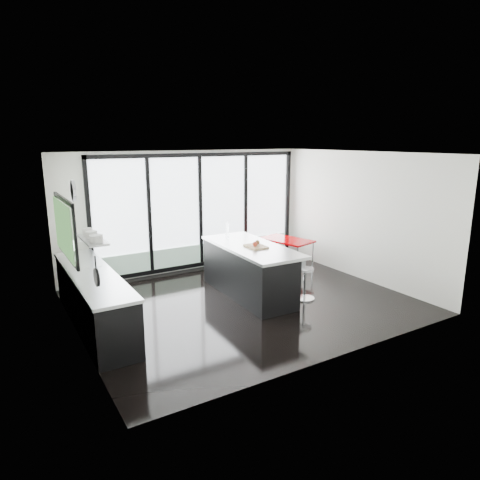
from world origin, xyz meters
TOP-DOWN VIEW (x-y plane):
  - floor at (0.00, 0.00)m, footprint 6.00×5.00m
  - ceiling at (0.00, 0.00)m, footprint 6.00×5.00m
  - wall_back at (0.27, 2.47)m, footprint 6.00×0.09m
  - wall_front at (0.00, -2.50)m, footprint 6.00×0.00m
  - wall_left at (-2.97, 0.27)m, footprint 0.26×5.00m
  - wall_right at (3.00, 0.00)m, footprint 0.00×5.00m
  - counter_cabinets at (-2.67, 0.40)m, footprint 0.69×3.24m
  - island at (0.29, 0.31)m, footprint 1.12×2.51m
  - bar_stool_near at (1.10, -0.47)m, footprint 0.45×0.45m
  - bar_stool_far at (0.84, 0.74)m, footprint 0.60×0.60m
  - red_table at (2.18, 1.54)m, footprint 1.00×1.39m

SIDE VIEW (x-z plane):
  - floor at x=0.00m, z-range 0.00..0.00m
  - bar_stool_near at x=1.10m, z-range 0.00..0.63m
  - red_table at x=2.18m, z-range 0.00..0.67m
  - bar_stool_far at x=0.84m, z-range 0.00..0.75m
  - counter_cabinets at x=-2.67m, z-range -0.22..1.14m
  - island at x=0.29m, z-range -0.14..1.17m
  - wall_back at x=0.27m, z-range -0.13..2.67m
  - wall_front at x=0.00m, z-range 0.00..2.80m
  - wall_right at x=3.00m, z-range 0.00..2.80m
  - wall_left at x=-2.97m, z-range 0.16..2.96m
  - ceiling at x=0.00m, z-range 2.80..2.80m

